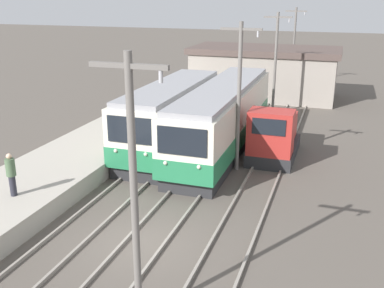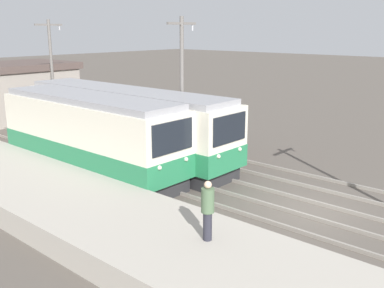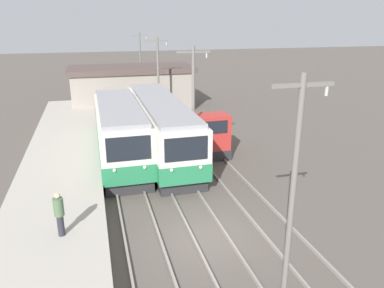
# 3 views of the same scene
# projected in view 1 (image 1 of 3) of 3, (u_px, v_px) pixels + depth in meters

# --- Properties ---
(ground_plane) EXTENTS (200.00, 200.00, 0.00)m
(ground_plane) POSITION_uv_depth(u_px,v_px,m) (140.00, 243.00, 16.37)
(ground_plane) COLOR #564F47
(track_left) EXTENTS (1.54, 60.00, 0.14)m
(track_left) POSITION_uv_depth(u_px,v_px,m) (78.00, 230.00, 17.13)
(track_left) COLOR gray
(track_left) RESTS_ON ground
(track_center) EXTENTS (1.54, 60.00, 0.14)m
(track_center) POSITION_uv_depth(u_px,v_px,m) (145.00, 242.00, 16.29)
(track_center) COLOR gray
(track_center) RESTS_ON ground
(track_right) EXTENTS (1.54, 60.00, 0.14)m
(track_right) POSITION_uv_depth(u_px,v_px,m) (225.00, 257.00, 15.38)
(track_right) COLOR gray
(track_right) RESTS_ON ground
(commuter_train_left) EXTENTS (2.84, 10.88, 3.84)m
(commuter_train_left) POSITION_uv_depth(u_px,v_px,m) (172.00, 120.00, 25.68)
(commuter_train_left) COLOR #28282B
(commuter_train_left) RESTS_ON ground
(commuter_train_center) EXTENTS (2.84, 13.97, 3.79)m
(commuter_train_center) POSITION_uv_depth(u_px,v_px,m) (223.00, 121.00, 25.60)
(commuter_train_center) COLOR #28282B
(commuter_train_center) RESTS_ON ground
(shunting_locomotive) EXTENTS (2.40, 4.87, 3.00)m
(shunting_locomotive) POSITION_uv_depth(u_px,v_px,m) (274.00, 137.00, 24.54)
(shunting_locomotive) COLOR #28282B
(shunting_locomotive) RESTS_ON ground
(catenary_mast_near) EXTENTS (2.00, 0.20, 7.42)m
(catenary_mast_near) POSITION_uv_depth(u_px,v_px,m) (134.00, 187.00, 11.25)
(catenary_mast_near) COLOR slate
(catenary_mast_near) RESTS_ON ground
(catenary_mast_mid) EXTENTS (2.00, 0.20, 7.42)m
(catenary_mast_mid) POSITION_uv_depth(u_px,v_px,m) (239.00, 93.00, 21.91)
(catenary_mast_mid) COLOR slate
(catenary_mast_mid) RESTS_ON ground
(catenary_mast_far) EXTENTS (2.00, 0.20, 7.42)m
(catenary_mast_far) POSITION_uv_depth(u_px,v_px,m) (276.00, 60.00, 32.56)
(catenary_mast_far) COLOR slate
(catenary_mast_far) RESTS_ON ground
(catenary_mast_distant) EXTENTS (2.00, 0.20, 7.42)m
(catenary_mast_distant) POSITION_uv_depth(u_px,v_px,m) (294.00, 44.00, 43.22)
(catenary_mast_distant) COLOR slate
(catenary_mast_distant) RESTS_ON ground
(person_on_platform) EXTENTS (0.38, 0.38, 1.80)m
(person_on_platform) POSITION_uv_depth(u_px,v_px,m) (11.00, 173.00, 17.85)
(person_on_platform) COLOR #282833
(person_on_platform) RESTS_ON platform_left
(station_building) EXTENTS (12.60, 6.30, 4.27)m
(station_building) POSITION_uv_depth(u_px,v_px,m) (264.00, 72.00, 39.07)
(station_building) COLOR gray
(station_building) RESTS_ON ground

